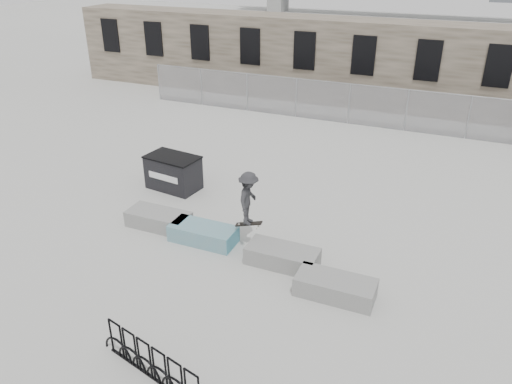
{
  "coord_description": "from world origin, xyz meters",
  "views": [
    {
      "loc": [
        5.19,
        -11.25,
        8.02
      ],
      "look_at": [
        -0.14,
        1.19,
        1.3
      ],
      "focal_mm": 35.0,
      "sensor_mm": 36.0,
      "label": 1
    }
  ],
  "objects_px": {
    "planter_center_right": "(282,256)",
    "bike_rack": "(152,363)",
    "dumpster": "(173,172)",
    "planter_offset": "(335,287)",
    "planter_far_left": "(159,219)",
    "planter_center_left": "(203,233)",
    "skateboarder": "(249,199)"
  },
  "relations": [
    {
      "from": "planter_offset",
      "to": "dumpster",
      "type": "height_order",
      "value": "dumpster"
    },
    {
      "from": "bike_rack",
      "to": "skateboarder",
      "type": "relative_size",
      "value": 1.77
    },
    {
      "from": "dumpster",
      "to": "bike_rack",
      "type": "height_order",
      "value": "dumpster"
    },
    {
      "from": "planter_center_right",
      "to": "dumpster",
      "type": "distance_m",
      "value": 6.15
    },
    {
      "from": "bike_rack",
      "to": "planter_center_right",
      "type": "bearing_deg",
      "value": 78.78
    },
    {
      "from": "dumpster",
      "to": "bike_rack",
      "type": "distance_m",
      "value": 9.07
    },
    {
      "from": "planter_center_left",
      "to": "planter_far_left",
      "type": "bearing_deg",
      "value": 172.68
    },
    {
      "from": "planter_center_left",
      "to": "planter_center_right",
      "type": "xyz_separation_m",
      "value": [
        2.6,
        -0.2,
        0.0
      ]
    },
    {
      "from": "planter_far_left",
      "to": "dumpster",
      "type": "distance_m",
      "value": 2.82
    },
    {
      "from": "planter_center_left",
      "to": "dumpster",
      "type": "xyz_separation_m",
      "value": [
        -2.75,
        2.82,
        0.35
      ]
    },
    {
      "from": "planter_center_right",
      "to": "planter_offset",
      "type": "height_order",
      "value": "same"
    },
    {
      "from": "dumpster",
      "to": "planter_center_right",
      "type": "bearing_deg",
      "value": -22.06
    },
    {
      "from": "planter_center_right",
      "to": "planter_offset",
      "type": "bearing_deg",
      "value": -24.43
    },
    {
      "from": "planter_center_left",
      "to": "planter_center_right",
      "type": "relative_size",
      "value": 1.0
    },
    {
      "from": "dumpster",
      "to": "planter_center_left",
      "type": "bearing_deg",
      "value": -38.34
    },
    {
      "from": "dumpster",
      "to": "planter_far_left",
      "type": "bearing_deg",
      "value": -60.96
    },
    {
      "from": "planter_center_right",
      "to": "bike_rack",
      "type": "bearing_deg",
      "value": -101.22
    },
    {
      "from": "planter_far_left",
      "to": "bike_rack",
      "type": "height_order",
      "value": "bike_rack"
    },
    {
      "from": "bike_rack",
      "to": "skateboarder",
      "type": "xyz_separation_m",
      "value": [
        -0.25,
        5.39,
        1.15
      ]
    },
    {
      "from": "planter_offset",
      "to": "dumpster",
      "type": "relative_size",
      "value": 0.99
    },
    {
      "from": "planter_center_right",
      "to": "bike_rack",
      "type": "height_order",
      "value": "bike_rack"
    },
    {
      "from": "dumpster",
      "to": "skateboarder",
      "type": "distance_m",
      "value": 4.94
    },
    {
      "from": "planter_far_left",
      "to": "planter_center_left",
      "type": "xyz_separation_m",
      "value": [
        1.72,
        -0.22,
        0.0
      ]
    },
    {
      "from": "planter_far_left",
      "to": "planter_center_right",
      "type": "height_order",
      "value": "same"
    },
    {
      "from": "planter_center_right",
      "to": "planter_far_left",
      "type": "bearing_deg",
      "value": 174.46
    },
    {
      "from": "planter_center_left",
      "to": "skateboarder",
      "type": "relative_size",
      "value": 1.16
    },
    {
      "from": "planter_far_left",
      "to": "bike_rack",
      "type": "bearing_deg",
      "value": -57.94
    },
    {
      "from": "planter_center_right",
      "to": "planter_offset",
      "type": "distance_m",
      "value": 1.89
    },
    {
      "from": "planter_center_left",
      "to": "skateboarder",
      "type": "height_order",
      "value": "skateboarder"
    },
    {
      "from": "planter_center_left",
      "to": "dumpster",
      "type": "distance_m",
      "value": 3.96
    },
    {
      "from": "planter_far_left",
      "to": "planter_center_right",
      "type": "xyz_separation_m",
      "value": [
        4.32,
        -0.42,
        0.0
      ]
    },
    {
      "from": "planter_far_left",
      "to": "planter_center_left",
      "type": "relative_size",
      "value": 1.0
    }
  ]
}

